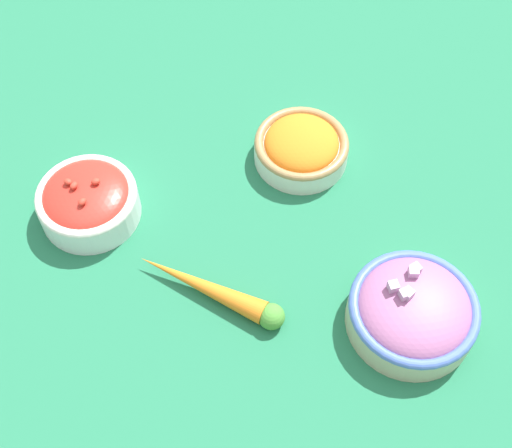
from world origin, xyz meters
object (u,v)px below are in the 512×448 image
bowl_red_onion (413,311)px  bowl_carrots (301,147)px  loose_carrot (214,291)px  bowl_cherry_tomatoes (88,200)px

bowl_red_onion → bowl_carrots: bearing=-51.9°
bowl_red_onion → loose_carrot: bowl_red_onion is taller
bowl_red_onion → bowl_cherry_tomatoes: bearing=-9.2°
bowl_red_onion → bowl_carrots: (0.17, -0.21, -0.01)m
bowl_red_onion → bowl_cherry_tomatoes: 0.41m
bowl_red_onion → loose_carrot: 0.23m
bowl_red_onion → loose_carrot: (0.23, 0.02, -0.01)m
bowl_carrots → loose_carrot: bearing=74.7°
bowl_carrots → bowl_cherry_tomatoes: 0.28m
bowl_red_onion → bowl_cherry_tomatoes: bowl_red_onion is taller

